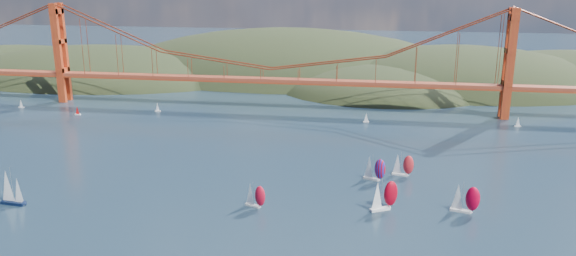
# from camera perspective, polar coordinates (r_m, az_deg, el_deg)

# --- Properties ---
(headlands) EXTENTS (725.00, 225.00, 96.00)m
(headlands) POSITION_cam_1_polar(r_m,az_deg,el_deg) (397.44, 7.38, 3.30)
(headlands) COLOR black
(headlands) RESTS_ON ground
(bridge) EXTENTS (552.00, 12.00, 55.00)m
(bridge) POSITION_cam_1_polar(r_m,az_deg,el_deg) (298.16, -2.08, 8.00)
(bridge) COLOR #913921
(bridge) RESTS_ON ground
(sloop_navy) EXTENTS (8.34, 4.93, 12.72)m
(sloop_navy) POSITION_cam_1_polar(r_m,az_deg,el_deg) (200.28, -26.37, -5.47)
(sloop_navy) COLOR black
(sloop_navy) RESTS_ON ground
(racer_0) EXTENTS (7.58, 5.23, 8.48)m
(racer_0) POSITION_cam_1_polar(r_m,az_deg,el_deg) (178.54, -3.38, -6.82)
(racer_0) COLOR silver
(racer_0) RESTS_ON ground
(racer_1) EXTENTS (9.32, 7.13, 10.54)m
(racer_1) POSITION_cam_1_polar(r_m,az_deg,el_deg) (178.27, 9.70, -6.73)
(racer_1) COLOR white
(racer_1) RESTS_ON ground
(racer_2) EXTENTS (8.89, 5.32, 9.96)m
(racer_2) POSITION_cam_1_polar(r_m,az_deg,el_deg) (182.60, 17.52, -6.81)
(racer_2) COLOR silver
(racer_2) RESTS_ON ground
(racer_3) EXTENTS (7.94, 4.24, 8.90)m
(racer_3) POSITION_cam_1_polar(r_m,az_deg,el_deg) (208.77, 11.57, -3.66)
(racer_3) COLOR silver
(racer_3) RESTS_ON ground
(racer_rwb) EXTENTS (8.43, 5.93, 9.45)m
(racer_rwb) POSITION_cam_1_polar(r_m,az_deg,el_deg) (202.44, 8.75, -4.06)
(racer_rwb) COLOR silver
(racer_rwb) RESTS_ON ground
(distant_boat_1) EXTENTS (3.00, 2.00, 4.70)m
(distant_boat_1) POSITION_cam_1_polar(r_m,az_deg,el_deg) (338.62, -25.49, 2.27)
(distant_boat_1) COLOR silver
(distant_boat_1) RESTS_ON ground
(distant_boat_2) EXTENTS (3.00, 2.00, 4.70)m
(distant_boat_2) POSITION_cam_1_polar(r_m,az_deg,el_deg) (310.33, -20.62, 1.69)
(distant_boat_2) COLOR silver
(distant_boat_2) RESTS_ON ground
(distant_boat_3) EXTENTS (3.00, 2.00, 4.70)m
(distant_boat_3) POSITION_cam_1_polar(r_m,az_deg,el_deg) (305.48, -13.11, 2.09)
(distant_boat_3) COLOR silver
(distant_boat_3) RESTS_ON ground
(distant_boat_4) EXTENTS (3.00, 2.00, 4.70)m
(distant_boat_4) POSITION_cam_1_polar(r_m,az_deg,el_deg) (290.28, 22.34, 0.59)
(distant_boat_4) COLOR silver
(distant_boat_4) RESTS_ON ground
(distant_boat_8) EXTENTS (3.00, 2.00, 4.70)m
(distant_boat_8) POSITION_cam_1_polar(r_m,az_deg,el_deg) (278.80, 7.95, 1.05)
(distant_boat_8) COLOR silver
(distant_boat_8) RESTS_ON ground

